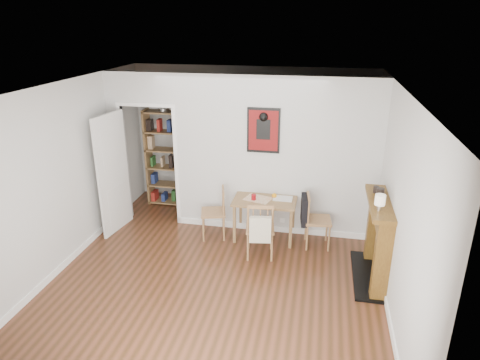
% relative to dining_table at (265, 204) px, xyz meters
% --- Properties ---
extents(ground, '(5.20, 5.20, 0.00)m').
position_rel_dining_table_xyz_m(ground, '(-0.48, -1.10, -0.60)').
color(ground, '#5C301D').
rests_on(ground, ground).
extents(room_shell, '(5.20, 5.20, 5.20)m').
position_rel_dining_table_xyz_m(room_shell, '(-0.38, 0.24, 0.70)').
color(room_shell, silver).
rests_on(room_shell, ground).
extents(dining_table, '(1.00, 0.64, 0.68)m').
position_rel_dining_table_xyz_m(dining_table, '(0.00, 0.00, 0.00)').
color(dining_table, olive).
rests_on(dining_table, ground).
extents(chair_left, '(0.52, 0.52, 0.86)m').
position_rel_dining_table_xyz_m(chair_left, '(-0.83, -0.13, -0.17)').
color(chair_left, '#A2734B').
rests_on(chair_left, ground).
extents(chair_right, '(0.53, 0.48, 0.87)m').
position_rel_dining_table_xyz_m(chair_right, '(0.83, -0.11, -0.15)').
color(chair_right, '#A2734B').
rests_on(chair_right, ground).
extents(chair_front, '(0.52, 0.57, 0.91)m').
position_rel_dining_table_xyz_m(chair_front, '(0.01, -0.58, -0.14)').
color(chair_front, '#A2734B').
rests_on(chair_front, ground).
extents(bookshelf, '(0.77, 0.31, 1.84)m').
position_rel_dining_table_xyz_m(bookshelf, '(-2.02, 1.04, 0.31)').
color(bookshelf, olive).
rests_on(bookshelf, ground).
extents(fireplace, '(0.45, 1.25, 1.16)m').
position_rel_dining_table_xyz_m(fireplace, '(1.68, -0.85, 0.01)').
color(fireplace, brown).
rests_on(fireplace, ground).
extents(red_glass, '(0.07, 0.07, 0.10)m').
position_rel_dining_table_xyz_m(red_glass, '(-0.18, -0.06, 0.13)').
color(red_glass, maroon).
rests_on(red_glass, dining_table).
extents(orange_fruit, '(0.08, 0.08, 0.08)m').
position_rel_dining_table_xyz_m(orange_fruit, '(0.14, 0.09, 0.12)').
color(orange_fruit, '#F69D0C').
rests_on(orange_fruit, dining_table).
extents(placemat, '(0.48, 0.41, 0.00)m').
position_rel_dining_table_xyz_m(placemat, '(-0.11, -0.00, 0.08)').
color(placemat, beige).
rests_on(placemat, dining_table).
extents(notebook, '(0.31, 0.23, 0.02)m').
position_rel_dining_table_xyz_m(notebook, '(0.28, 0.07, 0.09)').
color(notebook, silver).
rests_on(notebook, dining_table).
extents(mantel_lamp, '(0.13, 0.13, 0.21)m').
position_rel_dining_table_xyz_m(mantel_lamp, '(1.58, -1.15, 0.69)').
color(mantel_lamp, silver).
rests_on(mantel_lamp, fireplace).
extents(ceramic_jar_a, '(0.10, 0.10, 0.13)m').
position_rel_dining_table_xyz_m(ceramic_jar_a, '(1.64, -0.72, 0.62)').
color(ceramic_jar_a, black).
rests_on(ceramic_jar_a, fireplace).
extents(ceramic_jar_b, '(0.08, 0.08, 0.09)m').
position_rel_dining_table_xyz_m(ceramic_jar_b, '(1.60, -0.57, 0.61)').
color(ceramic_jar_b, black).
rests_on(ceramic_jar_b, fireplace).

